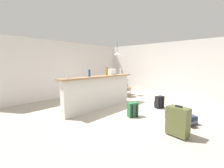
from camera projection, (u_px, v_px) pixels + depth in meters
name	position (u px, v px, depth m)	size (l,w,h in m)	color
ground_plane	(120.00, 108.00, 5.33)	(13.00, 13.00, 0.05)	#ADA393
wall_back	(71.00, 69.00, 7.21)	(6.60, 0.10, 2.50)	silver
wall_right	(155.00, 69.00, 7.59)	(0.10, 6.00, 2.50)	silver
partition_half_wall	(100.00, 93.00, 5.19)	(2.80, 0.20, 1.06)	silver
bar_countertop	(100.00, 77.00, 5.11)	(2.96, 0.40, 0.05)	#93704C
bottle_white	(68.00, 74.00, 4.21)	(0.07, 0.07, 0.24)	silver
bottle_blue	(89.00, 73.00, 4.84)	(0.07, 0.07, 0.22)	#284C89
bottle_amber	(107.00, 71.00, 5.37)	(0.07, 0.07, 0.29)	#9E661E
bottle_clear	(121.00, 71.00, 6.04)	(0.06, 0.06, 0.24)	silver
grocery_bag	(112.00, 72.00, 5.55)	(0.26, 0.18, 0.22)	silver
dining_table	(115.00, 82.00, 7.43)	(1.10, 0.80, 0.74)	brown
dining_chair_near_partition	(124.00, 86.00, 7.01)	(0.47, 0.47, 0.93)	#9E754C
pendant_lamp	(117.00, 54.00, 7.23)	(0.34, 0.34, 0.62)	black
suitcase_flat_navy	(180.00, 117.00, 4.05)	(0.79, 0.88, 0.22)	#1E284C
backpack_green	(133.00, 110.00, 4.40)	(0.33, 0.32, 0.42)	#286B3D
backpack_black	(159.00, 102.00, 5.26)	(0.32, 0.30, 0.42)	black
suitcase_upright_olive	(178.00, 121.00, 3.20)	(0.30, 0.47, 0.67)	#51562D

